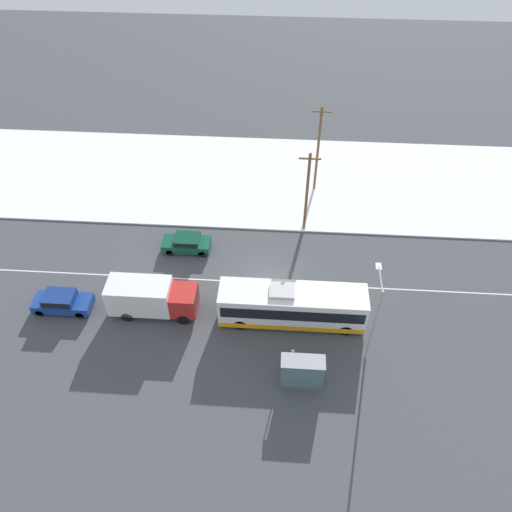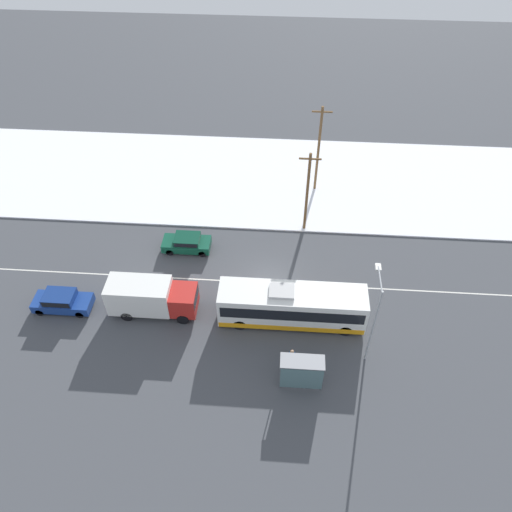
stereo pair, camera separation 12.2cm
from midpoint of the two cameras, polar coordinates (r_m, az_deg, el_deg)
ground_plane at (r=40.17m, az=1.38°, el=-3.09°), size 120.00×120.00×0.00m
snow_lot at (r=50.62m, az=2.17°, el=8.70°), size 80.00×15.20×0.12m
lane_marking_center at (r=40.17m, az=1.38°, el=-3.09°), size 60.00×0.12×0.00m
city_bus at (r=36.65m, az=4.06°, el=-5.68°), size 10.69×2.57×3.22m
box_truck at (r=37.88m, az=-12.05°, el=-4.60°), size 6.57×2.30×2.89m
sedan_car at (r=42.77m, az=-8.00°, el=1.52°), size 4.06×1.80×1.43m
parked_car_near_truck at (r=40.57m, az=-21.42°, el=-4.84°), size 4.37×1.80×1.55m
pedestrian_at_stop at (r=34.63m, az=4.07°, el=-11.36°), size 0.62×0.28×1.73m
bus_shelter at (r=33.32m, az=5.24°, el=-12.94°), size 2.89×1.20×2.40m
streetlamp at (r=33.32m, az=13.36°, el=-6.18°), size 0.36×2.63×7.08m
utility_pole_roadside at (r=42.47m, az=5.77°, el=7.33°), size 1.80×0.24×7.90m
utility_pole_snowlot at (r=47.18m, az=7.02°, el=12.08°), size 1.80×0.24×8.81m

